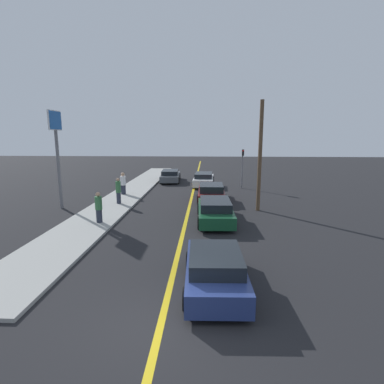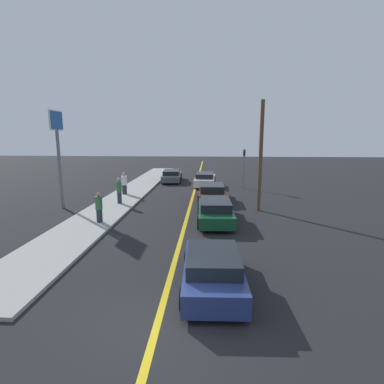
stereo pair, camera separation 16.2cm
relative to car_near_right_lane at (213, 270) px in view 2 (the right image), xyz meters
name	(u,v)px [view 2 (the right image)]	position (x,y,z in m)	size (l,w,h in m)	color
ground_plane	(156,328)	(-1.44, -2.09, -0.62)	(120.00, 120.00, 0.00)	black
road_center_line	(194,192)	(-1.44, 15.91, -0.62)	(0.20, 60.00, 0.01)	gold
sidewalk_left	(131,192)	(-6.65, 15.36, -0.56)	(2.86, 34.90, 0.13)	#9E9E99
car_near_right_lane	(213,270)	(0.00, 0.00, 0.00)	(2.02, 4.15, 1.27)	navy
car_ahead_center	(215,210)	(0.20, 7.45, 0.00)	(2.08, 4.83, 1.26)	#144728
car_far_distant	(212,192)	(0.07, 12.80, -0.01)	(2.01, 4.38, 1.24)	maroon
car_parked_left_lot	(205,179)	(-0.57, 19.31, 0.00)	(2.05, 4.79, 1.25)	silver
car_oncoming_far	(172,176)	(-4.04, 21.77, -0.03)	(2.12, 4.86, 1.19)	#4C5156
pedestrian_near_curb	(99,207)	(-6.06, 6.52, 0.33)	(0.37, 0.37, 1.66)	#282D3D
pedestrian_mid_group	(119,191)	(-6.31, 11.02, 0.39)	(0.35, 0.35, 1.76)	#282D3D
pedestrian_far_standing	(124,183)	(-6.90, 14.29, 0.36)	(0.44, 0.44, 1.73)	#282D3D
traffic_light	(244,164)	(2.91, 18.11, 1.56)	(0.18, 0.40, 3.50)	slate
roadside_sign	(57,139)	(-9.83, 9.98, 3.92)	(0.20, 1.59, 6.28)	slate
utility_pole	(261,157)	(3.01, 10.05, 2.81)	(0.24, 0.24, 6.86)	brown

